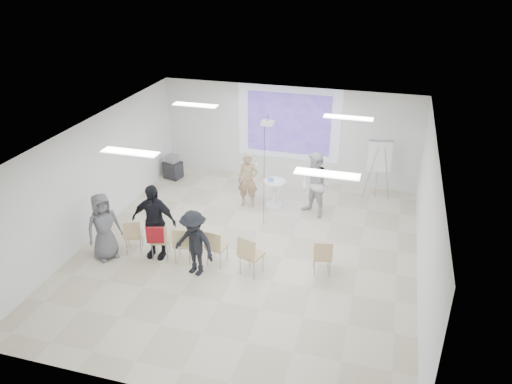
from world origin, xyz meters
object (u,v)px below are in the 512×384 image
(player_right, at_px, (316,182))
(av_cart, at_px, (173,168))
(player_left, at_px, (248,177))
(chair_left_inner, at_px, (183,242))
(chair_center, at_px, (215,245))
(laptop, at_px, (184,242))
(audience_left, at_px, (153,216))
(pedestal_table, at_px, (274,192))
(flipchart_easel, at_px, (380,156))
(audience_outer, at_px, (103,223))
(chair_far_left, at_px, (133,234))
(audience_mid, at_px, (194,239))
(chair_left_mid, at_px, (159,239))
(chair_right_far, at_px, (322,255))
(chair_right_inner, at_px, (249,253))

(player_right, height_order, av_cart, player_right)
(player_left, xyz_separation_m, chair_left_inner, (-0.63, -3.18, -0.36))
(chair_center, xyz_separation_m, laptop, (-0.78, 0.01, -0.04))
(player_left, bearing_deg, audience_left, -120.15)
(pedestal_table, xyz_separation_m, player_left, (-0.73, -0.18, 0.46))
(chair_left_inner, xyz_separation_m, chair_center, (0.77, 0.09, -0.01))
(flipchart_easel, bearing_deg, audience_outer, -147.81)
(player_right, bearing_deg, chair_far_left, -109.15)
(laptop, xyz_separation_m, audience_mid, (0.44, -0.43, 0.40))
(chair_center, relative_size, audience_outer, 0.48)
(player_left, relative_size, chair_left_mid, 1.97)
(laptop, xyz_separation_m, av_cart, (-2.21, 4.25, -0.13))
(pedestal_table, xyz_separation_m, chair_far_left, (-2.69, -3.29, 0.07))
(laptop, relative_size, audience_mid, 0.19)
(pedestal_table, height_order, laptop, pedestal_table)
(audience_left, bearing_deg, pedestal_table, 55.88)
(chair_right_far, bearing_deg, chair_center, 174.10)
(chair_right_inner, bearing_deg, audience_outer, -158.37)
(player_left, height_order, av_cart, player_left)
(pedestal_table, height_order, audience_mid, audience_mid)
(chair_center, xyz_separation_m, av_cart, (-2.99, 4.26, -0.17))
(av_cart, bearing_deg, chair_left_inner, -47.81)
(player_right, distance_m, av_cart, 4.97)
(chair_right_inner, bearing_deg, audience_left, -165.81)
(pedestal_table, distance_m, audience_mid, 3.84)
(player_right, bearing_deg, av_cart, -161.69)
(player_right, bearing_deg, chair_right_far, -44.16)
(audience_left, bearing_deg, chair_left_inner, -8.10)
(player_left, distance_m, laptop, 3.18)
(pedestal_table, relative_size, chair_center, 0.95)
(chair_center, bearing_deg, audience_mid, -119.58)
(chair_left_mid, xyz_separation_m, audience_outer, (-1.26, -0.30, 0.39))
(chair_far_left, relative_size, av_cart, 1.11)
(player_right, distance_m, audience_left, 4.49)
(player_right, xyz_separation_m, laptop, (-2.57, -3.04, -0.52))
(player_right, distance_m, laptop, 4.01)
(player_left, height_order, chair_center, player_left)
(chair_left_mid, distance_m, av_cart, 4.64)
(player_left, distance_m, audience_mid, 3.52)
(audience_left, bearing_deg, av_cart, 107.74)
(audience_mid, height_order, flipchart_easel, flipchart_easel)
(chair_left_inner, relative_size, chair_center, 1.01)
(audience_left, distance_m, av_cart, 4.57)
(laptop, bearing_deg, chair_left_inner, 88.51)
(chair_center, xyz_separation_m, flipchart_easel, (3.37, 4.53, 0.82))
(player_right, height_order, audience_outer, player_right)
(chair_right_inner, bearing_deg, flipchart_easel, 79.94)
(pedestal_table, height_order, av_cart, pedestal_table)
(player_right, xyz_separation_m, chair_left_mid, (-3.15, -3.13, -0.47))
(chair_left_inner, relative_size, audience_outer, 0.49)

